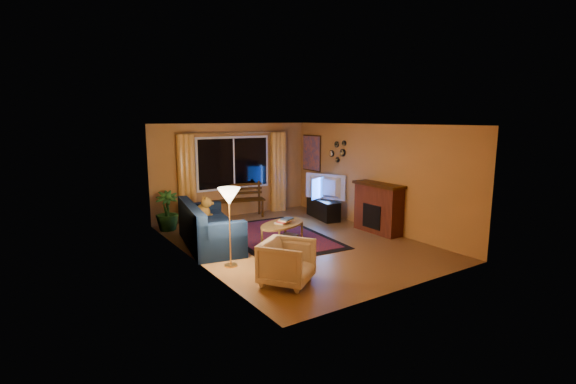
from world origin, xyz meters
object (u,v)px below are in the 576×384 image
bench (235,209)px  coffee_table (282,233)px  tv_console (323,209)px  sofa (210,224)px  armchair (287,260)px  floor_lamp (230,228)px

bench → coffee_table: bearing=-79.6°
bench → tv_console: size_ratio=1.29×
sofa → armchair: (0.22, -2.61, -0.06)m
sofa → tv_console: size_ratio=1.82×
bench → sofa: sofa is taller
sofa → floor_lamp: 1.42m
armchair → coffee_table: 2.18m
floor_lamp → tv_console: 4.19m
floor_lamp → tv_console: bearing=28.5°
bench → tv_console: tv_console is taller
floor_lamp → coffee_table: size_ratio=1.16×
sofa → tv_console: sofa is taller
sofa → tv_console: 3.53m
sofa → coffee_table: sofa is taller
bench → armchair: (-1.33, -4.56, 0.16)m
bench → armchair: armchair is taller
armchair → sofa: bearing=58.8°
bench → armchair: size_ratio=2.00×
bench → floor_lamp: floor_lamp is taller
bench → tv_console: (1.92, -1.35, 0.02)m
bench → sofa: bearing=-113.2°
bench → coffee_table: 2.70m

